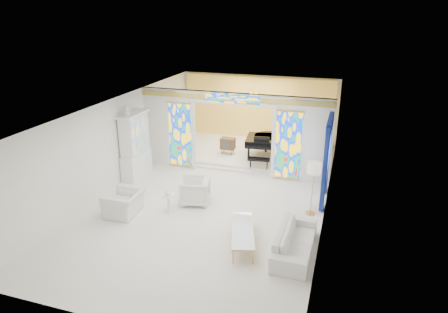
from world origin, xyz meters
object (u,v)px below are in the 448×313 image
(sofa, at_px, (295,241))
(grand_piano, at_px, (266,140))
(china_cabinet, at_px, (135,146))
(armchair_right, at_px, (195,191))
(tv_console, at_px, (228,144))
(armchair_left, at_px, (124,203))
(coffee_table, at_px, (243,231))

(sofa, xyz_separation_m, grand_piano, (-2.07, 6.18, 0.51))
(china_cabinet, relative_size, grand_piano, 1.07)
(armchair_right, relative_size, tv_console, 1.37)
(china_cabinet, relative_size, armchair_right, 3.04)
(china_cabinet, bearing_deg, grand_piano, 36.76)
(china_cabinet, bearing_deg, armchair_left, -68.06)
(china_cabinet, relative_size, armchair_left, 2.47)
(coffee_table, bearing_deg, armchair_right, 138.53)
(china_cabinet, height_order, armchair_left, china_cabinet)
(armchair_left, distance_m, coffee_table, 3.78)
(armchair_left, height_order, grand_piano, grand_piano)
(grand_piano, bearing_deg, sofa, -78.16)
(armchair_left, distance_m, grand_piano, 6.48)
(armchair_right, xyz_separation_m, grand_piano, (1.31, 4.40, 0.43))
(coffee_table, relative_size, grand_piano, 0.77)
(armchair_left, relative_size, sofa, 0.50)
(china_cabinet, height_order, armchair_right, china_cabinet)
(armchair_left, distance_m, tv_console, 5.69)
(armchair_left, xyz_separation_m, coffee_table, (3.75, -0.48, 0.03))
(armchair_left, distance_m, sofa, 5.12)
(sofa, relative_size, tv_console, 3.40)
(armchair_left, height_order, coffee_table, armchair_left)
(china_cabinet, bearing_deg, armchair_right, -25.62)
(grand_piano, height_order, tv_console, grand_piano)
(coffee_table, height_order, tv_console, tv_console)
(sofa, bearing_deg, armchair_left, 85.42)
(sofa, distance_m, tv_console, 6.96)
(tv_console, bearing_deg, armchair_left, -103.45)
(armchair_right, bearing_deg, tv_console, 169.98)
(sofa, distance_m, coffee_table, 1.35)
(armchair_right, height_order, grand_piano, grand_piano)
(sofa, relative_size, grand_piano, 0.88)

